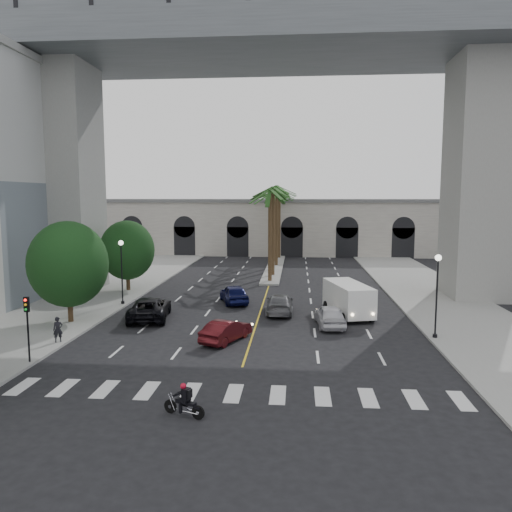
% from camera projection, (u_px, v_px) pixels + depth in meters
% --- Properties ---
extents(ground, '(140.00, 140.00, 0.00)m').
position_uv_depth(ground, '(238.00, 381.00, 24.05)').
color(ground, black).
rests_on(ground, ground).
extents(sidewalk_left, '(8.00, 100.00, 0.15)m').
position_uv_depth(sidewalk_left, '(75.00, 306.00, 40.12)').
color(sidewalk_left, gray).
rests_on(sidewalk_left, ground).
extents(sidewalk_right, '(8.00, 100.00, 0.15)m').
position_uv_depth(sidewalk_right, '(458.00, 314.00, 37.65)').
color(sidewalk_right, gray).
rests_on(sidewalk_right, ground).
extents(median, '(2.00, 24.00, 0.20)m').
position_uv_depth(median, '(274.00, 268.00, 61.64)').
color(median, gray).
rests_on(median, ground).
extents(pier_building, '(71.00, 10.50, 8.50)m').
position_uv_depth(pier_building, '(280.00, 226.00, 77.97)').
color(pier_building, beige).
rests_on(pier_building, ground).
extents(bridge, '(75.00, 13.00, 26.00)m').
position_uv_depth(bridge, '(306.00, 85.00, 43.35)').
color(bridge, gray).
rests_on(bridge, ground).
extents(palm_a, '(3.20, 3.20, 10.30)m').
position_uv_depth(palm_a, '(270.00, 194.00, 50.68)').
color(palm_a, '#47331E').
rests_on(palm_a, ground).
extents(palm_b, '(3.20, 3.20, 10.60)m').
position_uv_depth(palm_b, '(273.00, 192.00, 54.60)').
color(palm_b, '#47331E').
rests_on(palm_b, ground).
extents(palm_c, '(3.20, 3.20, 10.10)m').
position_uv_depth(palm_c, '(272.00, 196.00, 58.64)').
color(palm_c, '#47331E').
rests_on(palm_c, ground).
extents(palm_d, '(3.20, 3.20, 10.90)m').
position_uv_depth(palm_d, '(277.00, 190.00, 62.48)').
color(palm_d, '#47331E').
rests_on(palm_d, ground).
extents(palm_e, '(3.20, 3.20, 10.40)m').
position_uv_depth(palm_e, '(276.00, 194.00, 66.51)').
color(palm_e, '#47331E').
rests_on(palm_e, ground).
extents(palm_f, '(3.20, 3.20, 10.70)m').
position_uv_depth(palm_f, '(279.00, 192.00, 70.41)').
color(palm_f, '#47331E').
rests_on(palm_f, ground).
extents(street_tree_mid, '(5.44, 5.44, 7.21)m').
position_uv_depth(street_tree_mid, '(68.00, 264.00, 34.52)').
color(street_tree_mid, '#382616').
rests_on(street_tree_mid, ground).
extents(street_tree_far, '(5.04, 5.04, 6.68)m').
position_uv_depth(street_tree_far, '(127.00, 250.00, 46.43)').
color(street_tree_far, '#382616').
rests_on(street_tree_far, ground).
extents(lamp_post_left_far, '(0.40, 0.40, 5.35)m').
position_uv_depth(lamp_post_left_far, '(122.00, 267.00, 40.44)').
color(lamp_post_left_far, black).
rests_on(lamp_post_left_far, ground).
extents(lamp_post_right, '(0.40, 0.40, 5.35)m').
position_uv_depth(lamp_post_right, '(437.00, 289.00, 30.64)').
color(lamp_post_right, black).
rests_on(lamp_post_right, ground).
extents(traffic_signal_far, '(0.25, 0.18, 3.65)m').
position_uv_depth(traffic_signal_far, '(27.00, 318.00, 26.17)').
color(traffic_signal_far, black).
rests_on(traffic_signal_far, ground).
extents(motorcycle_rider, '(1.82, 0.82, 1.38)m').
position_uv_depth(motorcycle_rider, '(185.00, 402.00, 20.13)').
color(motorcycle_rider, black).
rests_on(motorcycle_rider, ground).
extents(car_a, '(2.20, 4.59, 1.51)m').
position_uv_depth(car_a, '(330.00, 315.00, 34.16)').
color(car_a, silver).
rests_on(car_a, ground).
extents(car_b, '(2.96, 4.31, 1.35)m').
position_uv_depth(car_b, '(226.00, 331.00, 30.62)').
color(car_b, '#450D12').
rests_on(car_b, ground).
extents(car_c, '(3.48, 6.09, 1.60)m').
position_uv_depth(car_c, '(150.00, 308.00, 36.22)').
color(car_c, black).
rests_on(car_c, ground).
extents(car_d, '(2.09, 5.02, 1.45)m').
position_uv_depth(car_d, '(280.00, 304.00, 38.07)').
color(car_d, slate).
rests_on(car_d, ground).
extents(car_e, '(3.21, 4.95, 1.57)m').
position_uv_depth(car_e, '(234.00, 294.00, 41.63)').
color(car_e, '#0F1346').
rests_on(car_e, ground).
extents(cargo_van, '(3.52, 6.12, 2.46)m').
position_uv_depth(cargo_van, '(348.00, 298.00, 37.05)').
color(cargo_van, white).
rests_on(cargo_van, ground).
extents(pedestrian_a, '(0.67, 0.61, 1.54)m').
position_uv_depth(pedestrian_a, '(58.00, 329.00, 29.96)').
color(pedestrian_a, black).
rests_on(pedestrian_a, sidewalk_left).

